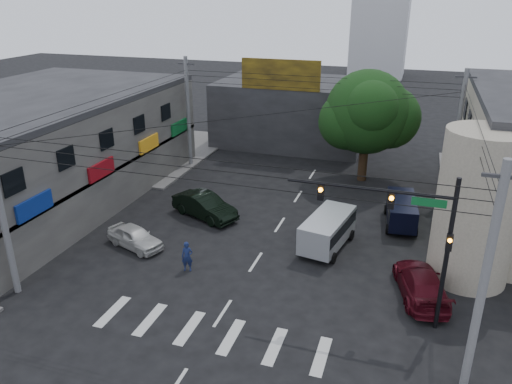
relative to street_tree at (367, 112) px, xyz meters
The scene contains 18 objects.
ground 18.30m from the street_tree, 103.24° to the right, with size 160.00×160.00×0.00m, color black.
sidewalk_far_left 22.67m from the street_tree, behind, with size 16.00×16.00×0.15m, color #514F4C.
building_left 24.68m from the street_tree, 153.43° to the right, with size 14.00×24.00×7.00m, color #44413F.
corner_column 14.84m from the street_tree, 61.70° to the right, with size 4.00×4.00×8.00m, color gray.
building_far 12.29m from the street_tree, 131.63° to the left, with size 14.00×10.00×6.00m, color #232326.
billboard 9.17m from the street_tree, 152.86° to the left, with size 7.00×0.30×2.60m, color olive.
street_tree is the anchor object (origin of this frame).
traffic_gantry 18.42m from the street_tree, 78.01° to the right, with size 7.10×0.35×7.20m.
utility_pole_near_left 25.95m from the street_tree, 124.00° to the right, with size 0.32×0.32×9.20m, color #59595B.
utility_pole_near_right 22.48m from the street_tree, 73.18° to the right, with size 0.32×0.32×9.20m, color #59595B.
utility_pole_far_left 14.56m from the street_tree, behind, with size 0.32×0.32×9.20m, color #59595B.
utility_pole_far_right 6.63m from the street_tree, ahead, with size 0.32×0.32×9.20m, color #59595B.
dark_sedan 14.56m from the street_tree, 131.27° to the right, with size 5.12×3.50×1.60m, color black.
white_compact 19.79m from the street_tree, 126.11° to the right, with size 4.07×2.72×1.29m, color #BBBAB6.
maroon_sedan 17.02m from the street_tree, 73.02° to the right, with size 3.19×5.37×1.46m, color #440913.
silver_minivan 12.86m from the street_tree, 92.65° to the right, with size 2.71×4.89×1.99m, color #A8ACB0, non-canonical shape.
navy_van 9.45m from the street_tree, 65.85° to the right, with size 2.14×4.56×1.76m, color black, non-canonical shape.
traffic_officer 19.02m from the street_tree, 113.06° to the right, with size 0.70×0.56×1.68m, color #141E48.
Camera 1 is at (7.58, -21.11, 14.13)m, focal length 35.00 mm.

